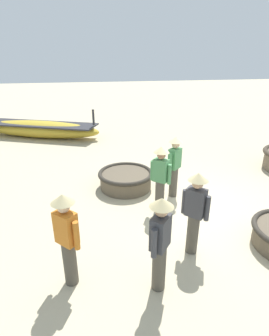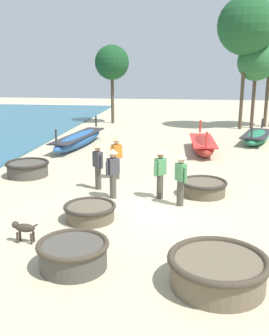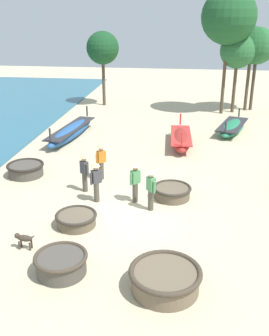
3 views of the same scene
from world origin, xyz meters
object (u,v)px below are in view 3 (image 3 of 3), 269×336
fisherman_hauling (84,170)px  tree_center (229,17)px  coracle_front_right (61,263)px  fisherman_with_hat (101,159)px  tree_rightmost (103,48)px  coracle_far_left (76,219)px  tree_leftmost (238,51)px  long_boat_blue_hull (181,139)px  fisherman_crouching (151,187)px  long_boat_ochre_hull (71,132)px  fisherman_standing_left (135,180)px  tree_right_mid (257,46)px  coracle_far_right (26,169)px  dog (24,239)px  coracle_tilted (165,278)px  coracle_weathered (172,192)px  fisherman_by_coracle (96,180)px  tree_left_mid (251,46)px  long_boat_green_hull (232,127)px

fisherman_hauling → tree_center: tree_center is taller
coracle_front_right → fisherman_with_hat: 6.98m
coracle_front_right → tree_rightmost: tree_rightmost is taller
coracle_far_left → tree_leftmost: bearing=68.4°
fisherman_with_hat → tree_leftmost: (7.12, 13.80, 3.50)m
long_boat_blue_hull → fisherman_with_hat: fisherman_with_hat is taller
tree_center → tree_leftmost: (0.86, 0.51, -2.30)m
fisherman_crouching → tree_center: tree_center is taller
fisherman_crouching → fisherman_hauling: size_ratio=1.00×
tree_leftmost → long_boat_ochre_hull: bearing=-142.2°
fisherman_standing_left → tree_right_mid: 18.57m
coracle_far_right → fisherman_with_hat: bearing=1.3°
dog → tree_rightmost: tree_rightmost is taller
coracle_far_left → coracle_tilted: bearing=-42.3°
fisherman_standing_left → tree_leftmost: (5.29, 15.90, 3.50)m
long_boat_ochre_hull → long_boat_blue_hull: bearing=-4.9°
fisherman_crouching → coracle_weathered: bearing=56.7°
fisherman_by_coracle → tree_rightmost: size_ratio=0.29×
long_boat_ochre_hull → fisherman_standing_left: (4.96, -7.94, 0.57)m
fisherman_crouching → tree_rightmost: size_ratio=0.29×
coracle_far_right → fisherman_hauling: size_ratio=1.02×
tree_left_mid → tree_leftmost: size_ratio=1.07×
coracle_far_left → tree_right_mid: size_ratio=0.25×
long_boat_ochre_hull → tree_center: bearing=38.4°
coracle_far_left → tree_left_mid: (8.17, 18.79, 4.52)m
coracle_tilted → tree_right_mid: bearing=76.6°
fisherman_with_hat → dog: fisherman_with_hat is taller
dog → coracle_far_right: bearing=111.6°
coracle_tilted → long_boat_green_hull: 15.97m
tree_right_mid → tree_leftmost: tree_right_mid is taller
coracle_far_right → coracle_weathered: size_ratio=1.08×
coracle_front_right → fisherman_standing_left: (1.54, 4.85, 0.63)m
coracle_far_left → coracle_front_right: coracle_front_right is taller
fisherman_with_hat → tree_center: tree_center is taller
coracle_far_left → long_boat_ochre_hull: long_boat_ochre_hull is taller
coracle_far_right → fisherman_with_hat: size_ratio=1.02×
fisherman_standing_left → long_boat_blue_hull: bearing=77.6°
long_boat_ochre_hull → fisherman_with_hat: size_ratio=3.58×
fisherman_by_coracle → fisherman_standing_left: (1.54, 0.17, 0.00)m
tree_left_mid → tree_center: size_ratio=0.71×
long_boat_blue_hull → tree_leftmost: tree_leftmost is taller
coracle_far_left → long_boat_blue_hull: bearing=69.9°
fisherman_by_coracle → long_boat_blue_hull: bearing=67.2°
tree_leftmost → coracle_tilted: bearing=-100.1°
dog → tree_leftmost: bearing=66.9°
tree_rightmost → dog: bearing=-85.3°
coracle_far_left → coracle_weathered: coracle_weathered is taller
long_boat_ochre_hull → dog: size_ratio=8.72×
fisherman_crouching → fisherman_standing_left: size_ratio=1.00×
tree_left_mid → tree_leftmost: tree_left_mid is taller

